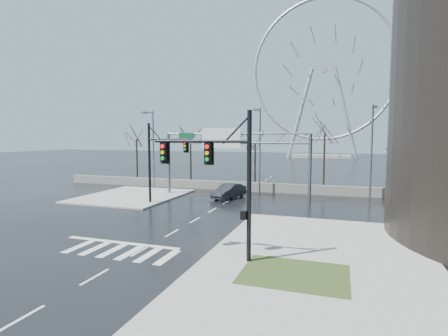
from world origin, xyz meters
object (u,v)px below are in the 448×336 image
at_px(signal_mast_near, 224,171).
at_px(sign_gantry, 231,150).
at_px(ferris_wheel, 323,75).
at_px(signal_mast_far, 159,156).
at_px(car, 229,191).

bearing_deg(signal_mast_near, sign_gantry, 106.19).
bearing_deg(ferris_wheel, sign_gantry, -93.84).
bearing_deg(signal_mast_far, ferris_wheel, 82.80).
bearing_deg(car, signal_mast_near, -57.15).
bearing_deg(ferris_wheel, car, -93.89).
distance_m(sign_gantry, ferris_wheel, 82.91).
distance_m(signal_mast_near, sign_gantry, 19.79).
bearing_deg(signal_mast_near, car, 106.91).
xyz_separation_m(signal_mast_near, ferris_wheel, (-0.14, 99.04, 21.26)).
relative_size(ferris_wheel, car, 10.70).
relative_size(signal_mast_far, car, 1.68).
xyz_separation_m(sign_gantry, car, (-0.11, -0.50, -4.40)).
relative_size(signal_mast_near, sign_gantry, 0.49).
height_order(signal_mast_far, ferris_wheel, ferris_wheel).
distance_m(signal_mast_far, sign_gantry, 8.14).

